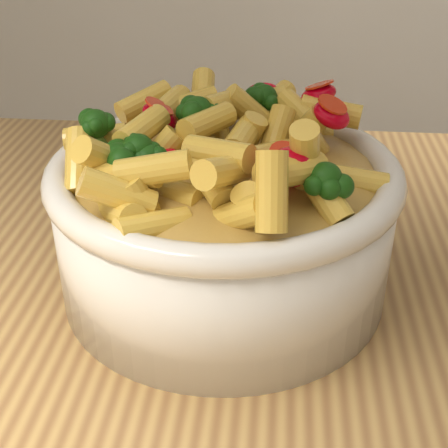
{
  "coord_description": "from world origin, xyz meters",
  "views": [
    {
      "loc": [
        -0.03,
        -0.31,
        1.18
      ],
      "look_at": [
        -0.07,
        0.08,
        0.95
      ],
      "focal_mm": 50.0,
      "sensor_mm": 36.0,
      "label": 1
    }
  ],
  "objects": [
    {
      "name": "serving_bowl",
      "position": [
        -0.07,
        0.08,
        0.95
      ],
      "size": [
        0.24,
        0.24,
        0.1
      ],
      "color": "white",
      "rests_on": "table"
    },
    {
      "name": "pasta_salad",
      "position": [
        -0.07,
        0.08,
        1.02
      ],
      "size": [
        0.19,
        0.19,
        0.04
      ],
      "color": "#EBCF4A",
      "rests_on": "serving_bowl"
    }
  ]
}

